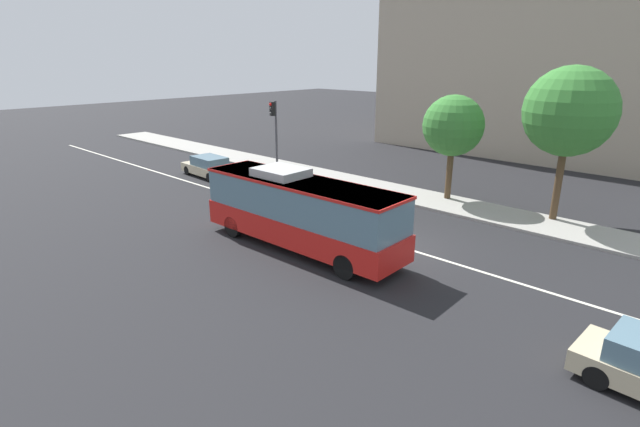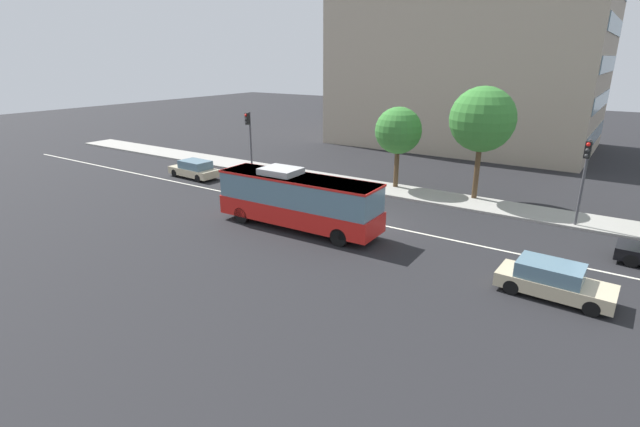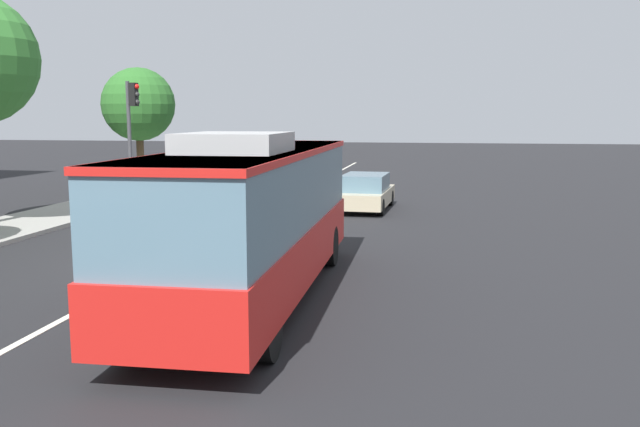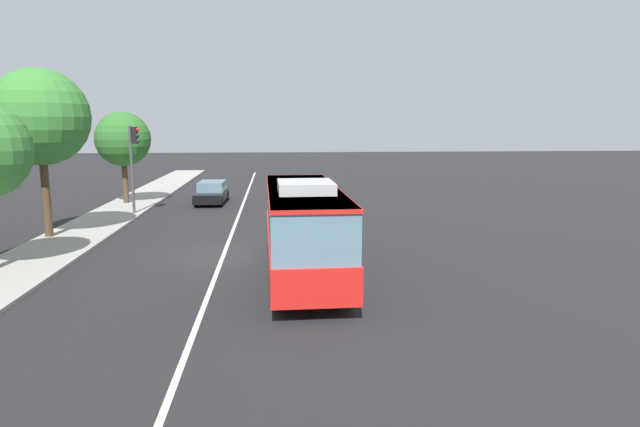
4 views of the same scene
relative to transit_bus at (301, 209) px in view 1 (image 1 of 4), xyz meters
The scene contains 9 objects.
ground_plane 4.77m from the transit_bus, 44.95° to the left, with size 160.00×160.00×0.00m, color black.
sidewalk_kerb 10.98m from the transit_bus, 73.25° to the left, with size 80.00×3.25×0.14m, color #9E9B93.
lane_centre_line 4.77m from the transit_bus, 44.95° to the left, with size 76.00×0.16×0.01m, color silver.
transit_bus is the anchor object (origin of this frame).
sedan_beige 15.15m from the transit_bus, 160.86° to the left, with size 4.58×2.02×1.46m.
traffic_light_mid_block 14.72m from the transit_bus, 142.49° to the left, with size 0.34×0.62×5.20m.
street_tree_kerbside_centre 13.95m from the transit_bus, 58.82° to the left, with size 4.36×4.36×7.79m.
street_tree_kerbside_right 11.54m from the transit_bus, 84.63° to the left, with size 3.45×3.45×6.14m.
office_block_background 34.38m from the transit_bus, 91.60° to the left, with size 27.16×17.90×20.40m.
Camera 1 is at (11.02, -17.02, 8.12)m, focal length 26.84 mm.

